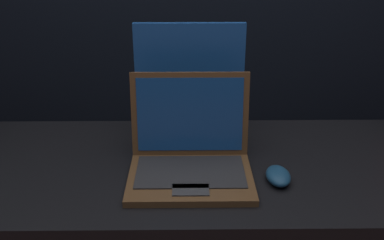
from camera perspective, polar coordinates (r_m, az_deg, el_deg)
laptop_middle at (r=1.35m, az=-0.22°, el=-4.13°), size 0.36×0.30×0.28m
mouse_middle at (r=1.34m, az=10.89°, el=-6.97°), size 0.07×0.11×0.04m
promo_stand_middle at (r=1.52m, az=-0.31°, el=4.40°), size 0.36×0.07×0.40m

